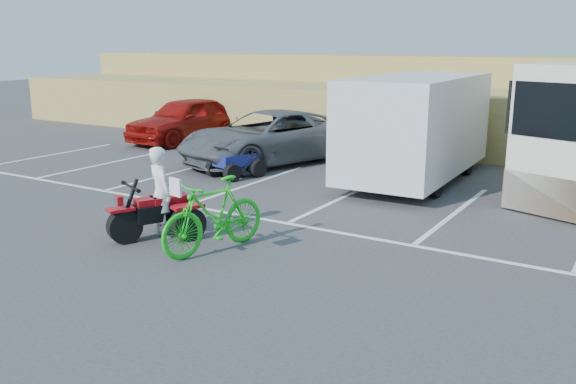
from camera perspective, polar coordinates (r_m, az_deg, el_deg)
The scene contains 11 objects.
ground at distance 10.63m, azimuth -6.94°, elevation -6.11°, with size 100.00×100.00×0.00m, color #39393B.
parking_stripes at distance 13.51m, azimuth 6.79°, elevation -1.76°, with size 28.00×5.16×0.01m.
grass_embankment at distance 24.19m, azimuth 16.64°, elevation 8.02°, with size 40.00×8.50×3.10m.
red_trike_atv at distance 11.87m, azimuth -12.30°, elevation -4.19°, with size 1.26×1.68×1.09m, color #9F0911, non-canonical shape.
rider at distance 11.69m, azimuth -11.83°, elevation -0.02°, with size 0.63×0.42×1.73m, color white.
green_dirt_bike at distance 10.77m, azimuth -6.96°, elevation -2.16°, with size 0.62×2.19×1.31m, color #14BF19.
grey_pickup at distance 18.69m, azimuth -1.86°, elevation 5.14°, with size 2.65×5.75×1.60m, color #4F5257.
red_car at distance 23.31m, azimuth -9.59°, elevation 6.73°, with size 1.95×4.85×1.65m, color maroon.
cargo_trailer at distance 16.47m, azimuth 12.00°, elevation 6.14°, with size 2.55×6.00×2.77m.
quad_atv_blue at distance 16.91m, azimuth -4.87°, elevation 1.43°, with size 1.01×1.36×0.89m, color navy, non-canonical shape.
quad_atv_green at distance 17.12m, azimuth 7.60°, elevation 1.51°, with size 1.02×1.36×0.89m, color #166218, non-canonical shape.
Camera 1 is at (6.30, -7.77, 3.58)m, focal length 38.00 mm.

